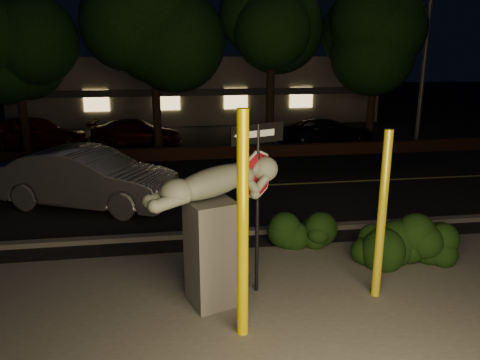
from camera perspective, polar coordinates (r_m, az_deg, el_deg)
The scene contains 24 objects.
ground at distance 18.35m, azimuth -2.19°, elevation 1.77°, with size 90.00×90.00×0.00m, color black.
patio at distance 8.26m, azimuth 7.16°, elevation -16.49°, with size 14.00×6.00×0.02m, color #4C4944.
road at distance 15.47m, azimuth -0.89°, elevation -0.84°, with size 80.00×8.00×0.01m, color black.
lane_marking at distance 15.47m, azimuth -0.89°, elevation -0.79°, with size 80.00×0.12×0.01m, color #B8B749.
curb at distance 11.63m, azimuth 1.93°, elevation -6.22°, with size 80.00×0.25×0.12m, color #4C4944.
brick_wall at distance 19.55m, azimuth -2.64°, elevation 3.38°, with size 40.00×0.35×0.50m, color #4E2819.
parking_lot at distance 25.17m, azimuth -4.06°, elevation 5.54°, with size 40.00×12.00×0.01m, color black.
building at distance 32.84m, azimuth -5.34°, elevation 11.36°, with size 22.00×10.20×4.00m.
tree_far_a at distance 21.57m, azimuth -26.02°, elevation 16.64°, with size 4.60×4.60×7.43m.
tree_far_b at distance 20.98m, azimuth -10.70°, elevation 19.91°, with size 5.20×5.20×8.41m.
tree_far_c at distance 21.04m, azimuth 3.87°, elevation 19.04°, with size 4.80×4.80×7.84m.
tree_far_d at distance 23.09m, azimuth 16.37°, elevation 17.56°, with size 4.40×4.40×7.42m.
yellow_pole_left at distance 7.03m, azimuth 0.32°, elevation -5.95°, with size 0.18×0.18×3.59m, color #FFDF00.
yellow_pole_right at distance 8.61m, azimuth 16.90°, elevation -4.30°, with size 0.15×0.15×3.10m, color yellow.
signpost at distance 8.20m, azimuth 2.16°, elevation 0.55°, with size 1.00×0.45×3.16m.
sculpture at distance 8.01m, azimuth -3.29°, elevation -4.78°, with size 2.39×1.33×2.58m.
hedge_center at distance 10.77m, azimuth 6.84°, elevation -5.95°, with size 1.71×0.80×0.89m, color black.
hedge_right at distance 10.35m, azimuth 18.26°, elevation -6.81°, with size 1.75×0.94×1.14m, color black.
hedge_far_right at distance 10.79m, azimuth 21.97°, elevation -6.76°, with size 1.39×0.87×0.96m, color black.
streetlight at distance 23.74m, azimuth 21.75°, elevation 18.57°, with size 1.46×0.74×10.17m.
silver_sedan at distance 14.03m, azimuth -18.05°, elevation 0.22°, with size 1.79×5.14×1.70m, color #ABAAAF.
parked_car_red at distance 22.95m, azimuth -23.85°, elevation 5.24°, with size 1.85×4.59×1.56m, color maroon.
parked_car_darkred at distance 22.68m, azimuth -12.52°, elevation 5.66°, with size 1.72×4.23×1.23m, color #3C0B11.
parked_car_dark at distance 22.29m, azimuth 10.60°, elevation 5.68°, with size 2.16×4.68×1.30m, color black.
Camera 1 is at (-2.04, -7.70, 4.38)m, focal length 35.00 mm.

